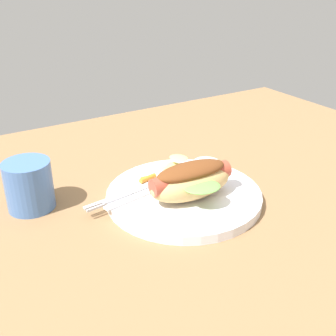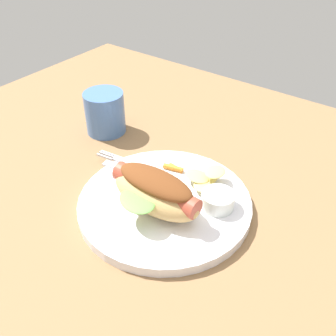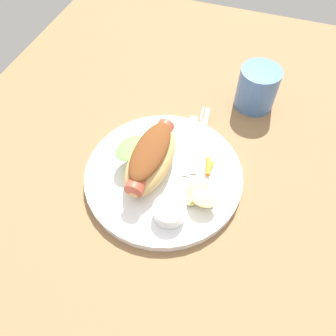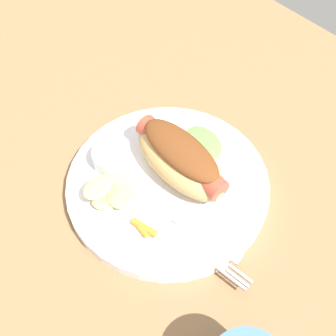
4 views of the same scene
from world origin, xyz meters
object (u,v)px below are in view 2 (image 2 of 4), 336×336
(sauce_ramekin, at_px, (218,200))
(hot_dog, at_px, (155,191))
(plate, at_px, (165,204))
(chips_pile, at_px, (205,178))
(drinking_cup, at_px, (105,113))
(fork, at_px, (138,166))
(carrot_garnish, at_px, (174,168))
(knife, at_px, (139,174))

(sauce_ramekin, bearing_deg, hot_dog, -141.94)
(plate, distance_m, chips_pile, 0.08)
(hot_dog, bearing_deg, drinking_cup, -29.01)
(fork, distance_m, drinking_cup, 0.16)
(sauce_ramekin, distance_m, carrot_garnish, 0.11)
(chips_pile, distance_m, carrot_garnish, 0.06)
(chips_pile, relative_size, carrot_garnish, 1.91)
(hot_dog, distance_m, fork, 0.11)
(plate, height_order, knife, knife)
(sauce_ramekin, bearing_deg, carrot_garnish, 161.92)
(sauce_ramekin, xyz_separation_m, knife, (-0.14, -0.01, -0.01))
(sauce_ramekin, xyz_separation_m, drinking_cup, (-0.30, 0.08, 0.01))
(hot_dog, xyz_separation_m, drinking_cup, (-0.23, 0.13, -0.01))
(plate, relative_size, sauce_ramekin, 5.34)
(hot_dog, height_order, carrot_garnish, hot_dog)
(hot_dog, relative_size, drinking_cup, 1.80)
(hot_dog, bearing_deg, sauce_ramekin, -140.68)
(chips_pile, bearing_deg, knife, -154.83)
(sauce_ramekin, relative_size, chips_pile, 0.73)
(knife, bearing_deg, carrot_garnish, -139.57)
(plate, distance_m, sauce_ramekin, 0.08)
(fork, relative_size, chips_pile, 2.32)
(carrot_garnish, bearing_deg, hot_dog, -70.38)
(carrot_garnish, bearing_deg, fork, -150.75)
(knife, bearing_deg, hot_dog, 137.46)
(chips_pile, height_order, drinking_cup, drinking_cup)
(hot_dog, height_order, drinking_cup, drinking_cup)
(fork, bearing_deg, carrot_garnish, -157.47)
(carrot_garnish, bearing_deg, plate, -64.46)
(hot_dog, distance_m, carrot_garnish, 0.10)
(fork, height_order, carrot_garnish, carrot_garnish)
(hot_dog, height_order, knife, hot_dog)
(hot_dog, bearing_deg, knife, -31.24)
(knife, distance_m, carrot_garnish, 0.06)
(hot_dog, height_order, chips_pile, hot_dog)
(knife, bearing_deg, plate, 152.07)
(drinking_cup, bearing_deg, plate, -25.93)
(hot_dog, xyz_separation_m, sauce_ramekin, (0.07, 0.06, -0.02))
(plate, distance_m, knife, 0.07)
(hot_dog, xyz_separation_m, chips_pile, (0.03, 0.09, -0.02))
(sauce_ramekin, xyz_separation_m, carrot_garnish, (-0.10, 0.03, -0.01))
(knife, xyz_separation_m, chips_pile, (0.10, 0.05, 0.01))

